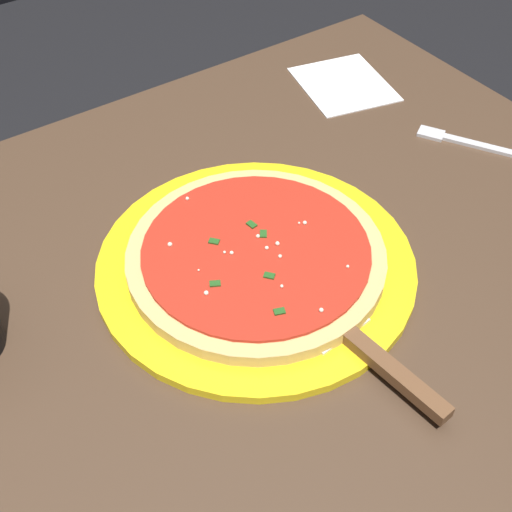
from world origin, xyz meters
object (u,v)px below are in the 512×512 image
at_px(pizza_server, 365,350).
at_px(fork, 475,144).
at_px(serving_plate, 256,265).
at_px(pizza, 256,255).
at_px(napkin_folded_right, 344,84).

height_order(pizza_server, fork, pizza_server).
distance_m(serving_plate, pizza_server, 0.17).
bearing_deg(fork, pizza_server, 27.11).
xyz_separation_m(serving_plate, fork, (-0.39, -0.02, -0.00)).
height_order(serving_plate, pizza_server, pizza_server).
bearing_deg(fork, pizza, 2.85).
bearing_deg(pizza_server, fork, -152.89).
relative_size(pizza, napkin_folded_right, 1.99).
height_order(pizza, napkin_folded_right, pizza).
bearing_deg(pizza_server, napkin_folded_right, -127.62).
bearing_deg(fork, napkin_folded_right, -77.88).
relative_size(serving_plate, napkin_folded_right, 2.47).
relative_size(pizza_server, fork, 1.32).
relative_size(pizza, fork, 1.76).
distance_m(pizza, fork, 0.39).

